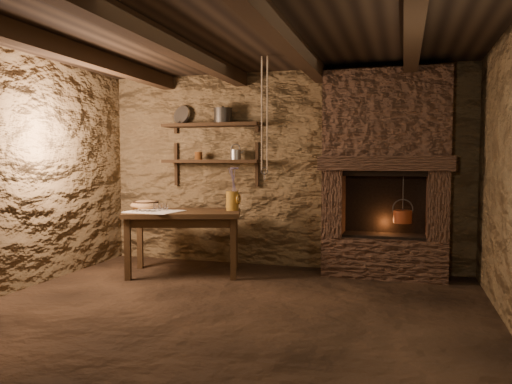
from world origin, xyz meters
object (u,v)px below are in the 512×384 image
(stoneware_jug, at_px, (233,192))
(wooden_bowl, at_px, (146,205))
(work_table, at_px, (184,240))
(iron_stockpot, at_px, (223,116))
(red_pot, at_px, (403,216))

(stoneware_jug, relative_size, wooden_bowl, 1.42)
(work_table, relative_size, iron_stockpot, 6.58)
(wooden_bowl, distance_m, iron_stockpot, 1.44)
(stoneware_jug, xyz_separation_m, red_pot, (1.89, 0.28, -0.25))
(iron_stockpot, xyz_separation_m, red_pot, (2.15, -0.12, -1.15))
(red_pot, bearing_deg, wooden_bowl, -172.53)
(stoneware_jug, distance_m, red_pot, 1.93)
(stoneware_jug, height_order, wooden_bowl, stoneware_jug)
(work_table, height_order, iron_stockpot, iron_stockpot)
(work_table, distance_m, wooden_bowl, 0.67)
(red_pot, bearing_deg, work_table, -168.72)
(wooden_bowl, xyz_separation_m, red_pot, (2.95, 0.39, -0.07))
(wooden_bowl, bearing_deg, iron_stockpot, 32.35)
(work_table, bearing_deg, red_pot, -5.74)
(iron_stockpot, distance_m, red_pot, 2.44)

